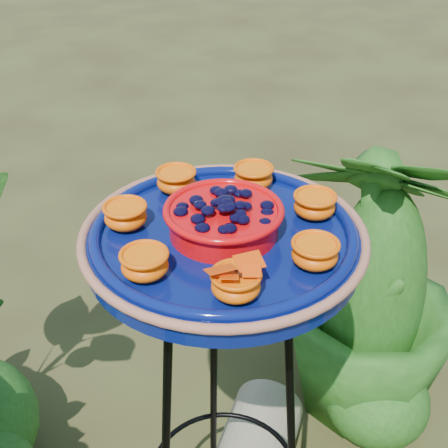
% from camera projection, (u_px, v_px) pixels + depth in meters
% --- Properties ---
extents(tripod_stand, '(0.42, 0.42, 0.94)m').
position_uv_depth(tripod_stand, '(224.00, 398.00, 1.29)').
color(tripod_stand, black).
rests_on(tripod_stand, ground).
extents(feeder_dish, '(0.58, 0.58, 0.11)m').
position_uv_depth(feeder_dish, '(224.00, 234.00, 1.07)').
color(feeder_dish, '#071253').
rests_on(feeder_dish, tripod_stand).
extents(shrub_back_right, '(0.74, 0.74, 0.93)m').
position_uv_depth(shrub_back_right, '(375.00, 282.00, 1.78)').
color(shrub_back_right, '#1C4A13').
rests_on(shrub_back_right, ground).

